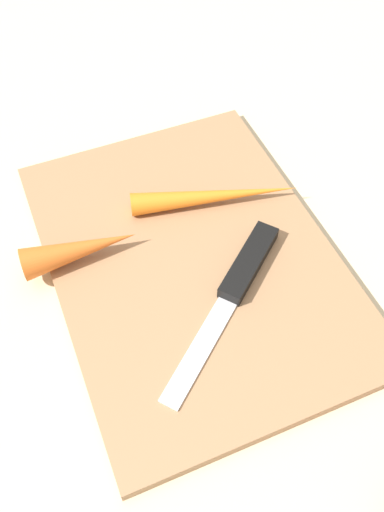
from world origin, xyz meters
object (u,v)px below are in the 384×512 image
object	(u,v)px
cutting_board	(192,260)
carrot_short	(80,249)
knife	(243,273)
carrot_long	(215,196)

from	to	relation	value
cutting_board	carrot_short	distance (m)	0.11
cutting_board	knife	size ratio (longest dim) A/B	2.16
carrot_long	carrot_short	world-z (taller)	carrot_short
knife	carrot_long	xyz separation A→B (m)	(-0.09, 0.01, 0.01)
cutting_board	carrot_long	xyz separation A→B (m)	(-0.05, 0.05, 0.02)
cutting_board	knife	distance (m)	0.05
carrot_short	carrot_long	bearing A→B (deg)	9.20
carrot_long	cutting_board	bearing A→B (deg)	-117.33
cutting_board	carrot_short	xyz separation A→B (m)	(-0.04, -0.10, 0.02)
cutting_board	knife	bearing A→B (deg)	40.97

